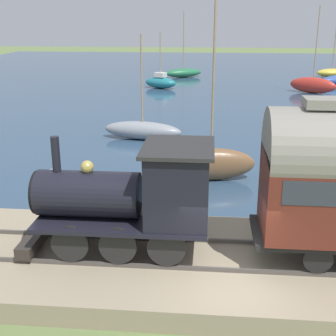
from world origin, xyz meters
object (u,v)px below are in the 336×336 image
object	(u,v)px
sailboat_brown	(211,163)
sailboat_red	(313,85)
sailboat_green	(183,72)
rowboat_off_pier	(56,178)
sailboat_yellow	(332,72)
steam_locomotive	(136,193)
sailboat_teal	(160,82)
sailboat_gray	(143,130)

from	to	relation	value
sailboat_brown	sailboat_red	size ratio (longest dim) A/B	1.11
sailboat_red	sailboat_green	size ratio (longest dim) A/B	1.06
sailboat_brown	rowboat_off_pier	bearing A→B (deg)	91.46
sailboat_yellow	sailboat_brown	bearing A→B (deg)	151.63
sailboat_brown	sailboat_green	world-z (taller)	sailboat_brown
steam_locomotive	rowboat_off_pier	distance (m)	8.68
sailboat_teal	sailboat_red	distance (m)	14.79
steam_locomotive	sailboat_brown	size ratio (longest dim) A/B	0.60
sailboat_gray	sailboat_brown	world-z (taller)	sailboat_brown
steam_locomotive	sailboat_teal	size ratio (longest dim) A/B	0.97
sailboat_gray	sailboat_teal	distance (m)	20.48
sailboat_brown	sailboat_green	bearing A→B (deg)	-2.74
sailboat_red	steam_locomotive	bearing A→B (deg)	-168.24
steam_locomotive	rowboat_off_pier	xyz separation A→B (m)	(6.97, 4.70, -2.17)
sailboat_green	rowboat_off_pier	size ratio (longest dim) A/B	2.87
sailboat_red	sailboat_brown	bearing A→B (deg)	-169.68
sailboat_teal	sailboat_green	bearing A→B (deg)	11.70
sailboat_gray	sailboat_teal	bearing A→B (deg)	12.72
steam_locomotive	sailboat_green	world-z (taller)	sailboat_green
sailboat_gray	sailboat_brown	size ratio (longest dim) A/B	0.69
sailboat_yellow	sailboat_brown	world-z (taller)	sailboat_brown
sailboat_yellow	sailboat_red	bearing A→B (deg)	151.55
sailboat_yellow	sailboat_teal	bearing A→B (deg)	111.65
sailboat_teal	rowboat_off_pier	size ratio (longest dim) A/B	2.10
sailboat_brown	sailboat_green	size ratio (longest dim) A/B	1.17
sailboat_brown	sailboat_red	bearing A→B (deg)	-28.50
sailboat_green	rowboat_off_pier	xyz separation A→B (m)	(-37.48, 3.34, -0.31)
sailboat_gray	sailboat_brown	distance (m)	7.99
sailboat_yellow	sailboat_green	size ratio (longest dim) A/B	0.95
sailboat_yellow	rowboat_off_pier	xyz separation A→B (m)	(-39.52, 21.05, -0.28)
sailboat_teal	rowboat_off_pier	world-z (taller)	sailboat_teal
sailboat_gray	sailboat_red	bearing A→B (deg)	-26.40
sailboat_gray	sailboat_green	distance (m)	29.48
sailboat_yellow	rowboat_off_pier	size ratio (longest dim) A/B	2.74
rowboat_off_pier	steam_locomotive	bearing A→B (deg)	-86.87
steam_locomotive	sailboat_gray	xyz separation A→B (m)	(14.97, 2.01, -1.85)
steam_locomotive	sailboat_red	xyz separation A→B (m)	(33.65, -11.55, -1.63)
steam_locomotive	sailboat_yellow	bearing A→B (deg)	-19.38
steam_locomotive	rowboat_off_pier	world-z (taller)	steam_locomotive
sailboat_teal	sailboat_green	size ratio (longest dim) A/B	0.73
sailboat_yellow	sailboat_brown	distance (m)	40.96
steam_locomotive	sailboat_brown	bearing A→B (deg)	-14.26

